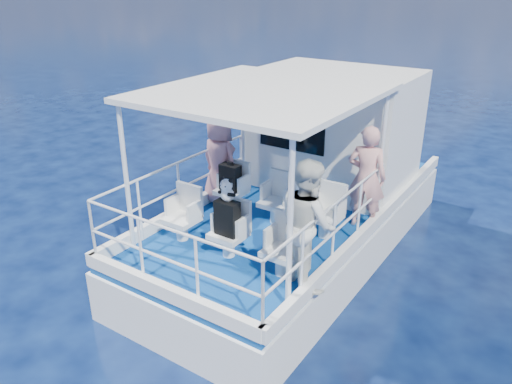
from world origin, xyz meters
TOP-DOWN VIEW (x-y plane):
  - ground at (0.00, 0.00)m, footprint 2000.00×2000.00m
  - hull at (0.00, 1.00)m, footprint 3.00×7.00m
  - deck at (0.00, 1.00)m, footprint 2.90×6.90m
  - cabin at (0.00, 2.30)m, footprint 2.85×2.00m
  - canopy at (0.00, -0.20)m, footprint 3.00×3.20m
  - canopy_posts at (0.00, -0.25)m, footprint 2.77×2.97m
  - railings at (0.00, -0.58)m, footprint 2.84×3.59m
  - seat_port_fwd at (-0.90, 0.20)m, footprint 0.48×0.46m
  - seat_center_fwd at (0.00, 0.20)m, footprint 0.48×0.46m
  - seat_stbd_fwd at (0.90, 0.20)m, footprint 0.48×0.46m
  - seat_port_aft at (-0.90, -1.10)m, footprint 0.48×0.46m
  - seat_center_aft at (0.00, -1.10)m, footprint 0.48×0.46m
  - seat_stbd_aft at (0.90, -1.10)m, footprint 0.48×0.46m
  - passenger_port_fwd at (-1.25, 0.34)m, footprint 0.66×0.51m
  - passenger_stbd_fwd at (1.25, 0.90)m, footprint 0.69×0.52m
  - passenger_stbd_aft at (1.25, -1.07)m, footprint 1.07×1.03m
  - backpack_port at (-0.90, 0.18)m, footprint 0.35×0.20m
  - backpack_center at (0.02, -1.15)m, footprint 0.34×0.19m
  - compact_camera at (-0.90, 0.18)m, footprint 0.09×0.06m
  - panda at (0.01, -1.12)m, footprint 0.22×0.19m

SIDE VIEW (x-z plane):
  - ground at x=0.00m, z-range 0.00..0.00m
  - hull at x=0.00m, z-range -0.80..0.80m
  - deck at x=0.00m, z-range 0.80..0.90m
  - seat_port_fwd at x=-0.90m, z-range 0.90..1.28m
  - seat_center_fwd at x=0.00m, z-range 0.90..1.28m
  - seat_stbd_fwd at x=0.90m, z-range 0.90..1.28m
  - seat_port_aft at x=-0.90m, z-range 0.90..1.28m
  - seat_center_aft at x=0.00m, z-range 0.90..1.28m
  - seat_stbd_aft at x=0.90m, z-range 0.90..1.28m
  - railings at x=0.00m, z-range 0.90..1.90m
  - backpack_port at x=-0.90m, z-range 1.28..1.74m
  - backpack_center at x=0.02m, z-range 1.28..1.79m
  - passenger_port_fwd at x=-1.25m, z-range 0.90..2.50m
  - passenger_stbd_fwd at x=1.25m, z-range 0.90..2.59m
  - passenger_stbd_aft at x=1.25m, z-range 0.90..2.63m
  - compact_camera at x=-0.90m, z-range 1.74..1.80m
  - panda at x=0.01m, z-range 1.79..2.14m
  - cabin at x=0.00m, z-range 0.90..3.10m
  - canopy_posts at x=0.00m, z-range 0.90..3.10m
  - canopy at x=0.00m, z-range 3.10..3.18m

